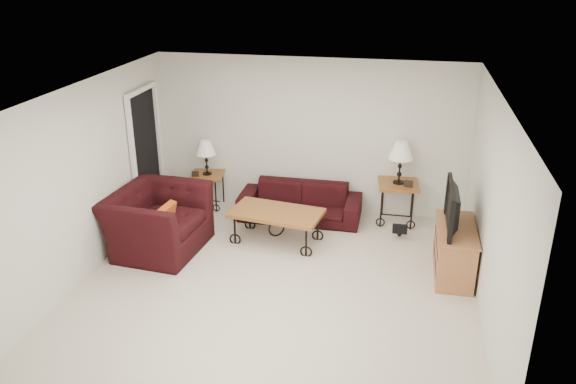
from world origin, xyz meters
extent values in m
plane|color=beige|center=(0.00, 0.00, 0.00)|extent=(5.00, 5.00, 0.00)
cube|color=silver|center=(0.00, 2.50, 1.25)|extent=(5.00, 0.02, 2.50)
cube|color=silver|center=(0.00, -2.50, 1.25)|extent=(5.00, 0.02, 2.50)
cube|color=silver|center=(-2.50, 0.00, 1.25)|extent=(0.02, 5.00, 2.50)
cube|color=silver|center=(2.50, 0.00, 1.25)|extent=(0.02, 5.00, 2.50)
plane|color=white|center=(0.00, 0.00, 2.50)|extent=(5.00, 5.00, 0.00)
cube|color=black|center=(-2.47, 1.65, 1.02)|extent=(0.08, 0.94, 2.04)
imported|color=black|center=(-0.08, 2.02, 0.28)|extent=(1.93, 0.76, 0.56)
cube|color=brown|center=(-1.68, 2.20, 0.29)|extent=(0.61, 0.61, 0.58)
cube|color=brown|center=(1.44, 2.20, 0.33)|extent=(0.67, 0.67, 0.67)
cube|color=black|center=(-1.83, 2.05, 0.62)|extent=(0.11, 0.05, 0.10)
cube|color=black|center=(1.59, 2.05, 0.72)|extent=(0.13, 0.03, 0.11)
cube|color=brown|center=(-0.27, 1.15, 0.25)|extent=(1.40, 0.90, 0.49)
imported|color=black|center=(-1.88, 0.60, 0.44)|extent=(1.30, 1.45, 0.88)
cube|color=#BE6618|center=(-1.72, 0.55, 0.52)|extent=(0.14, 0.41, 0.40)
cube|color=#B77644|center=(2.23, 0.73, 0.34)|extent=(0.47, 1.12, 0.67)
imported|color=black|center=(2.21, 0.73, 0.96)|extent=(0.13, 1.00, 0.58)
ellipsoid|color=black|center=(1.51, 1.69, 0.22)|extent=(0.35, 0.28, 0.44)
camera|label=1|loc=(1.44, -6.29, 3.95)|focal=35.97mm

